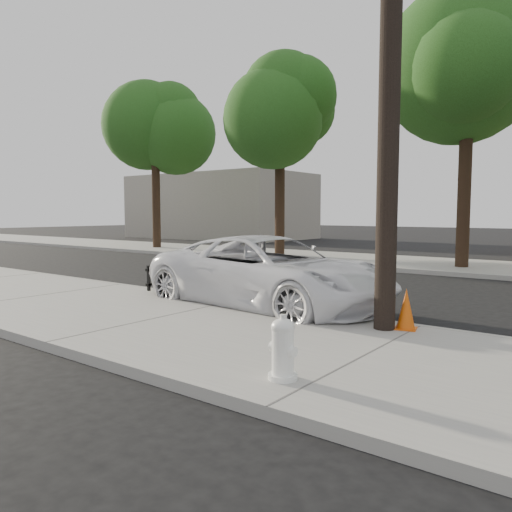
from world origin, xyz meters
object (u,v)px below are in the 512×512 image
(traffic_cone, at_px, (406,310))
(utility_pole, at_px, (391,41))
(fire_hydrant, at_px, (283,350))
(police_cruiser, at_px, (269,272))

(traffic_cone, bearing_deg, utility_pole, -144.71)
(utility_pole, relative_size, fire_hydrant, 12.86)
(utility_pole, xyz_separation_m, traffic_cone, (0.28, 0.20, -4.23))
(fire_hydrant, bearing_deg, traffic_cone, 95.47)
(utility_pole, height_order, traffic_cone, utility_pole)
(traffic_cone, bearing_deg, fire_hydrant, -93.70)
(fire_hydrant, bearing_deg, utility_pole, 100.55)
(utility_pole, bearing_deg, police_cruiser, 163.13)
(fire_hydrant, xyz_separation_m, traffic_cone, (0.21, 3.24, -0.02))
(police_cruiser, xyz_separation_m, traffic_cone, (3.25, -0.70, -0.30))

